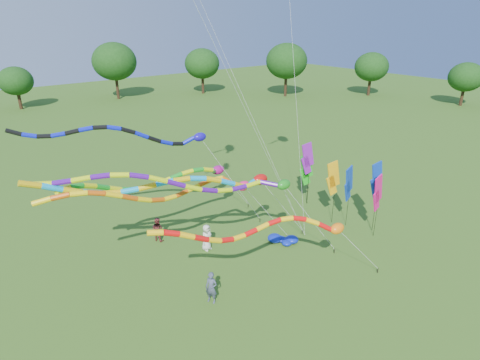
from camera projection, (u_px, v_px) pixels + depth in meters
ground at (327, 284)px, 21.71m from camera, size 160.00×160.00×0.00m
tree_ring at (414, 214)px, 17.31m from camera, size 117.87×120.06×9.53m
tube_kite_red at (276, 230)px, 19.18m from camera, size 11.81×3.58×5.86m
tube_kite_orange at (180, 190)px, 20.56m from camera, size 13.66×1.63×6.97m
tube_kite_purple at (200, 184)px, 20.05m from camera, size 14.31×5.95×7.44m
tube_kite_blue at (136, 136)px, 22.64m from camera, size 13.41×4.60×8.61m
tube_kite_cyan at (189, 184)px, 20.99m from camera, size 15.06×2.87×7.38m
tube_kite_green at (172, 177)px, 23.72m from camera, size 13.46×2.63×6.64m
banner_pole_green at (306, 170)px, 29.99m from camera, size 1.13×0.44×4.02m
banner_pole_magenta_a at (378, 193)px, 25.09m from camera, size 1.16×0.23×4.40m
banner_pole_violet at (307, 159)px, 29.47m from camera, size 1.15×0.33×4.97m
banner_pole_orange at (333, 178)px, 26.84m from camera, size 1.15×0.34×4.61m
banner_pole_blue_a at (349, 184)px, 26.40m from camera, size 1.15×0.32×4.44m
banner_pole_blue_b at (376, 180)px, 25.59m from camera, size 1.16×0.22×5.00m
blue_nylon_heap at (282, 237)px, 25.80m from camera, size 1.61×1.86×0.50m
person_a at (207, 237)px, 24.58m from camera, size 0.93×0.72×1.69m
person_b at (211, 288)px, 20.01m from camera, size 0.66×0.75×1.72m
person_c at (158, 229)px, 25.62m from camera, size 0.89×0.97×1.60m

